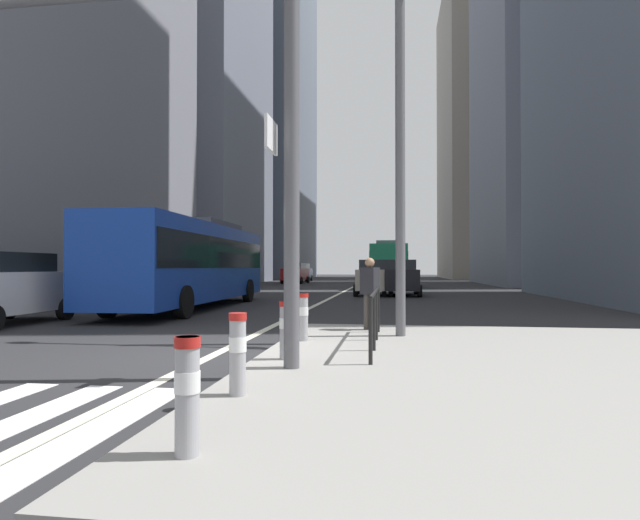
{
  "coord_description": "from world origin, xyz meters",
  "views": [
    {
      "loc": [
        3.13,
        -8.69,
        1.55
      ],
      "look_at": [
        -3.16,
        35.58,
        2.16
      ],
      "focal_mm": 29.22,
      "sensor_mm": 36.0,
      "label": 1
    }
  ],
  "objects_px": {
    "city_bus_red_receding": "(390,263)",
    "bollard_front": "(187,389)",
    "bollard_left": "(238,349)",
    "bollard_right": "(286,327)",
    "car_oncoming_mid": "(295,273)",
    "bollard_back": "(303,314)",
    "traffic_signal_gantry": "(153,90)",
    "pedestrian_waiting": "(370,290)",
    "city_bus_red_distant": "(385,265)",
    "car_oncoming_far": "(301,272)",
    "car_receding_far": "(374,277)",
    "car_receding_near": "(401,277)",
    "street_lamp_post": "(400,85)",
    "sedan_white_oncoming": "(2,288)",
    "city_bus_blue_oncoming": "(192,259)"
  },
  "relations": [
    {
      "from": "car_receding_far",
      "to": "bollard_right",
      "type": "relative_size",
      "value": 4.65
    },
    {
      "from": "traffic_signal_gantry",
      "to": "pedestrian_waiting",
      "type": "bearing_deg",
      "value": 57.55
    },
    {
      "from": "car_oncoming_mid",
      "to": "pedestrian_waiting",
      "type": "distance_m",
      "value": 38.14
    },
    {
      "from": "sedan_white_oncoming",
      "to": "city_bus_red_receding",
      "type": "relative_size",
      "value": 0.4
    },
    {
      "from": "car_oncoming_far",
      "to": "bollard_back",
      "type": "xyz_separation_m",
      "value": [
        8.35,
        -46.26,
        -0.34
      ]
    },
    {
      "from": "city_bus_red_receding",
      "to": "car_oncoming_far",
      "type": "xyz_separation_m",
      "value": [
        -9.76,
        16.41,
        -0.85
      ]
    },
    {
      "from": "bollard_front",
      "to": "sedan_white_oncoming",
      "type": "bearing_deg",
      "value": 134.91
    },
    {
      "from": "street_lamp_post",
      "to": "car_receding_near",
      "type": "bearing_deg",
      "value": 89.24
    },
    {
      "from": "car_oncoming_far",
      "to": "bollard_front",
      "type": "distance_m",
      "value": 52.99
    },
    {
      "from": "city_bus_blue_oncoming",
      "to": "bollard_back",
      "type": "height_order",
      "value": "city_bus_blue_oncoming"
    },
    {
      "from": "city_bus_red_receding",
      "to": "city_bus_red_distant",
      "type": "xyz_separation_m",
      "value": [
        -0.69,
        20.26,
        0.0
      ]
    },
    {
      "from": "bollard_left",
      "to": "car_oncoming_far",
      "type": "bearing_deg",
      "value": 99.41
    },
    {
      "from": "city_bus_red_distant",
      "to": "car_oncoming_mid",
      "type": "relative_size",
      "value": 2.59
    },
    {
      "from": "street_lamp_post",
      "to": "bollard_front",
      "type": "height_order",
      "value": "street_lamp_post"
    },
    {
      "from": "car_oncoming_mid",
      "to": "traffic_signal_gantry",
      "type": "bearing_deg",
      "value": -82.02
    },
    {
      "from": "car_receding_far",
      "to": "bollard_left",
      "type": "xyz_separation_m",
      "value": [
        -0.62,
        -23.19,
        -0.34
      ]
    },
    {
      "from": "bollard_left",
      "to": "bollard_back",
      "type": "xyz_separation_m",
      "value": [
        -0.02,
        4.24,
        0.0
      ]
    },
    {
      "from": "car_oncoming_mid",
      "to": "bollard_back",
      "type": "distance_m",
      "value": 39.8
    },
    {
      "from": "car_receding_far",
      "to": "bollard_front",
      "type": "relative_size",
      "value": 4.64
    },
    {
      "from": "bollard_left",
      "to": "city_bus_red_receding",
      "type": "bearing_deg",
      "value": 87.67
    },
    {
      "from": "car_receding_far",
      "to": "bollard_front",
      "type": "height_order",
      "value": "car_receding_far"
    },
    {
      "from": "bollard_left",
      "to": "bollard_right",
      "type": "relative_size",
      "value": 1.02
    },
    {
      "from": "city_bus_red_receding",
      "to": "bollard_back",
      "type": "height_order",
      "value": "city_bus_red_receding"
    },
    {
      "from": "traffic_signal_gantry",
      "to": "bollard_back",
      "type": "bearing_deg",
      "value": 56.5
    },
    {
      "from": "car_oncoming_mid",
      "to": "traffic_signal_gantry",
      "type": "xyz_separation_m",
      "value": [
        5.85,
        -41.71,
        3.12
      ]
    },
    {
      "from": "car_oncoming_mid",
      "to": "car_receding_near",
      "type": "relative_size",
      "value": 1.05
    },
    {
      "from": "car_receding_far",
      "to": "car_oncoming_far",
      "type": "distance_m",
      "value": 28.75
    },
    {
      "from": "car_receding_near",
      "to": "traffic_signal_gantry",
      "type": "xyz_separation_m",
      "value": [
        -3.83,
        -21.56,
        3.12
      ]
    },
    {
      "from": "city_bus_red_distant",
      "to": "car_oncoming_mid",
      "type": "xyz_separation_m",
      "value": [
        -8.32,
        -11.05,
        -0.85
      ]
    },
    {
      "from": "traffic_signal_gantry",
      "to": "car_oncoming_mid",
      "type": "bearing_deg",
      "value": 97.98
    },
    {
      "from": "city_bus_red_receding",
      "to": "street_lamp_post",
      "type": "height_order",
      "value": "street_lamp_post"
    },
    {
      "from": "bollard_back",
      "to": "pedestrian_waiting",
      "type": "relative_size",
      "value": 0.56
    },
    {
      "from": "traffic_signal_gantry",
      "to": "city_bus_blue_oncoming",
      "type": "bearing_deg",
      "value": 109.37
    },
    {
      "from": "city_bus_blue_oncoming",
      "to": "car_oncoming_mid",
      "type": "distance_m",
      "value": 30.17
    },
    {
      "from": "city_bus_red_distant",
      "to": "bollard_front",
      "type": "relative_size",
      "value": 13.17
    },
    {
      "from": "car_receding_far",
      "to": "pedestrian_waiting",
      "type": "distance_m",
      "value": 17.01
    },
    {
      "from": "car_oncoming_far",
      "to": "bollard_front",
      "type": "bearing_deg",
      "value": -80.73
    },
    {
      "from": "car_receding_near",
      "to": "bollard_right",
      "type": "xyz_separation_m",
      "value": [
        -2.0,
        -20.9,
        -0.35
      ]
    },
    {
      "from": "car_receding_near",
      "to": "bollard_left",
      "type": "height_order",
      "value": "car_receding_near"
    },
    {
      "from": "car_receding_near",
      "to": "bollard_back",
      "type": "distance_m",
      "value": 19.03
    },
    {
      "from": "traffic_signal_gantry",
      "to": "bollard_right",
      "type": "height_order",
      "value": "traffic_signal_gantry"
    },
    {
      "from": "street_lamp_post",
      "to": "bollard_back",
      "type": "distance_m",
      "value": 5.08
    },
    {
      "from": "bollard_right",
      "to": "car_receding_far",
      "type": "bearing_deg",
      "value": 88.46
    },
    {
      "from": "city_bus_red_receding",
      "to": "car_receding_far",
      "type": "distance_m",
      "value": 10.96
    },
    {
      "from": "bollard_left",
      "to": "bollard_right",
      "type": "bearing_deg",
      "value": 88.51
    },
    {
      "from": "traffic_signal_gantry",
      "to": "pedestrian_waiting",
      "type": "xyz_separation_m",
      "value": [
        2.92,
        4.6,
        -3.08
      ]
    },
    {
      "from": "city_bus_blue_oncoming",
      "to": "traffic_signal_gantry",
      "type": "distance_m",
      "value": 12.52
    },
    {
      "from": "city_bus_red_receding",
      "to": "bollard_front",
      "type": "bearing_deg",
      "value": -91.95
    },
    {
      "from": "bollard_back",
      "to": "pedestrian_waiting",
      "type": "distance_m",
      "value": 2.3
    },
    {
      "from": "city_bus_red_distant",
      "to": "car_oncoming_far",
      "type": "height_order",
      "value": "city_bus_red_distant"
    }
  ]
}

